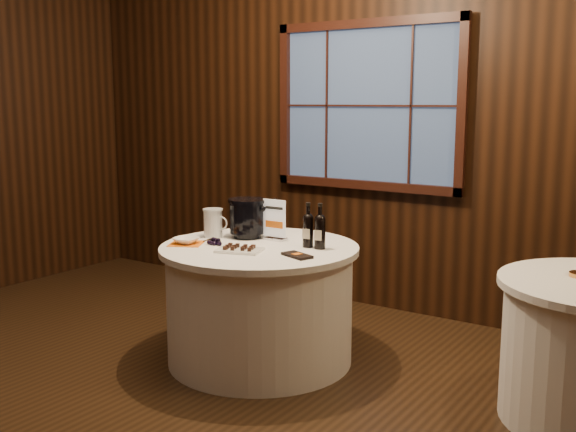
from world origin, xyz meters
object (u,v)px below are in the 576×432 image
Objects in this scene: sign_stand at (275,226)px; glass_pitcher at (213,223)px; ice_bucket at (247,217)px; cracker_bowl at (186,240)px; port_bottle_right at (320,229)px; port_bottle_left at (308,228)px; chocolate_plate at (239,249)px; grape_bunch at (216,241)px; main_table at (260,303)px; chocolate_box at (297,255)px.

sign_stand is 1.45× the size of glass_pitcher.
ice_bucket is 0.45m from cracker_bowl.
port_bottle_left is at bearing 171.02° from port_bottle_right.
chocolate_plate is 0.26m from grape_bunch.
main_table is 6.53× the size of glass_pitcher.
main_table is 4.48× the size of port_bottle_left.
port_bottle_left is at bearing 27.16° from cracker_bowl.
main_table is 0.55m from chocolate_box.
chocolate_box is at bearing 0.92° from grape_bunch.
ice_bucket is at bearing 165.48° from port_bottle_left.
glass_pitcher reaches higher than grape_bunch.
ice_bucket is 1.44× the size of grape_bunch.
chocolate_box is at bearing -82.34° from port_bottle_left.
port_bottle_right reaches higher than sign_stand.
ice_bucket is 1.35× the size of glass_pitcher.
ice_bucket reaches higher than chocolate_plate.
grape_bunch is 0.19m from cracker_bowl.
grape_bunch is (-0.53, -0.27, -0.10)m from port_bottle_left.
port_bottle_left is at bearing 128.74° from chocolate_box.
glass_pitcher is (-0.42, 0.04, 0.48)m from main_table.
chocolate_plate is at bearing -89.74° from main_table.
chocolate_plate is (0.22, -0.37, -0.12)m from ice_bucket.
ice_bucket is at bearing 120.89° from chocolate_plate.
cracker_bowl is at bearing -163.99° from port_bottle_right.
grape_bunch is (-0.25, -0.13, 0.40)m from main_table.
sign_stand is 0.98× the size of port_bottle_right.
glass_pitcher is at bearing 133.54° from grape_bunch.
port_bottle_right is at bearing 24.46° from cracker_bowl.
ice_bucket is 0.68m from chocolate_box.
port_bottle_right is 1.10× the size of ice_bucket.
grape_bunch is at bearing -126.17° from sign_stand.
ice_bucket is at bearing 62.68° from cracker_bowl.
main_table is at bearing -14.63° from glass_pitcher.
cracker_bowl is (-0.71, -0.36, -0.10)m from port_bottle_left.
chocolate_box is at bearing -98.07° from port_bottle_right.
glass_pitcher is at bearing 149.32° from chocolate_plate.
port_bottle_right is 0.80m from glass_pitcher.
port_bottle_right is 1.57× the size of grape_bunch.
glass_pitcher reaches higher than chocolate_plate.
sign_stand reaches higher than chocolate_plate.
ice_bucket reaches higher than grape_bunch.
grape_bunch is (-0.03, -0.30, -0.12)m from ice_bucket.
chocolate_plate is 1.72× the size of grape_bunch.
port_bottle_right is 0.92× the size of chocolate_plate.
chocolate_box is 0.62m from grape_bunch.
sign_stand is at bearing 8.58° from ice_bucket.
ice_bucket is (-0.21, -0.03, 0.04)m from sign_stand.
ice_bucket is at bearing -172.35° from sign_stand.
ice_bucket is at bearing 143.14° from main_table.
sign_stand is at bearing 45.99° from cracker_bowl.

